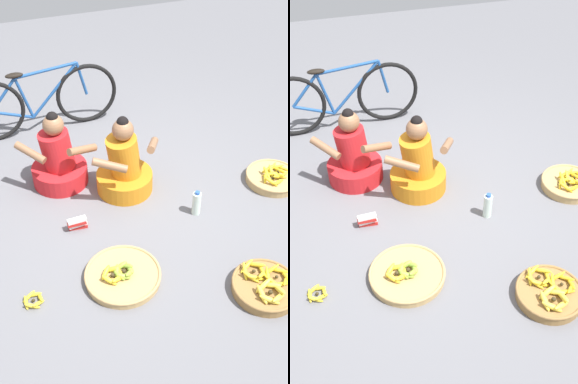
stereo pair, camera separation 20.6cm
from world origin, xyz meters
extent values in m
plane|color=slate|center=(0.00, 0.00, 0.00)|extent=(10.00, 10.00, 0.00)
cylinder|color=orange|center=(-0.01, 0.30, 0.09)|extent=(0.52, 0.52, 0.18)
cylinder|color=orange|center=(-0.01, 0.30, 0.37)|extent=(0.40, 0.37, 0.42)
sphere|color=#8C6042|center=(-0.01, 0.30, 0.65)|extent=(0.19, 0.19, 0.19)
sphere|color=black|center=(-0.01, 0.30, 0.73)|extent=(0.10, 0.10, 0.10)
cylinder|color=#8C6042|center=(-0.19, 0.12, 0.45)|extent=(0.31, 0.17, 0.16)
cylinder|color=#8C6042|center=(0.26, 0.27, 0.45)|extent=(0.21, 0.30, 0.16)
cylinder|color=red|center=(-0.55, 0.61, 0.09)|extent=(0.52, 0.52, 0.18)
cylinder|color=red|center=(-0.55, 0.61, 0.36)|extent=(0.38, 0.36, 0.39)
sphere|color=#8C6042|center=(-0.55, 0.61, 0.63)|extent=(0.19, 0.19, 0.19)
sphere|color=black|center=(-0.55, 0.61, 0.71)|extent=(0.10, 0.10, 0.10)
cylinder|color=#8C6042|center=(-0.79, 0.55, 0.44)|extent=(0.26, 0.27, 0.16)
cylinder|color=#8C6042|center=(-0.35, 0.44, 0.44)|extent=(0.31, 0.20, 0.16)
torus|color=black|center=(-1.03, 1.55, 0.34)|extent=(0.69, 0.07, 0.68)
torus|color=black|center=(-0.01, 1.59, 0.34)|extent=(0.69, 0.07, 0.68)
cylinder|color=#1E4C8C|center=(-0.36, 1.57, 0.45)|extent=(0.55, 0.06, 0.55)
cylinder|color=#1E4C8C|center=(-0.68, 1.56, 0.43)|extent=(0.15, 0.04, 0.49)
cylinder|color=#1E4C8C|center=(-0.42, 1.57, 0.69)|extent=(0.65, 0.06, 0.08)
cylinder|color=#1E4C8C|center=(-0.83, 1.55, 0.27)|extent=(0.42, 0.05, 0.18)
cylinder|color=#1E4C8C|center=(-0.89, 1.55, 0.50)|extent=(0.31, 0.05, 0.35)
cylinder|color=#1E4C8C|center=(-0.05, 1.59, 0.53)|extent=(0.11, 0.04, 0.38)
ellipsoid|color=black|center=(-0.74, 1.56, 0.70)|extent=(0.18, 0.08, 0.05)
cylinder|color=tan|center=(-0.36, -0.72, 0.03)|extent=(0.58, 0.58, 0.06)
torus|color=tan|center=(-0.36, -0.72, 0.06)|extent=(0.59, 0.59, 0.02)
ellipsoid|color=#8CAD38|center=(-0.31, -0.72, 0.09)|extent=(0.05, 0.12, 0.06)
ellipsoid|color=#8CAD38|center=(-0.32, -0.69, 0.09)|extent=(0.11, 0.11, 0.08)
ellipsoid|color=#8CAD38|center=(-0.36, -0.67, 0.09)|extent=(0.12, 0.06, 0.08)
ellipsoid|color=#8CAD38|center=(-0.40, -0.70, 0.09)|extent=(0.08, 0.13, 0.07)
ellipsoid|color=#8CAD38|center=(-0.40, -0.75, 0.08)|extent=(0.09, 0.12, 0.06)
ellipsoid|color=#8CAD38|center=(-0.38, -0.77, 0.09)|extent=(0.13, 0.08, 0.07)
ellipsoid|color=#8CAD38|center=(-0.32, -0.76, 0.09)|extent=(0.11, 0.11, 0.08)
sphere|color=#382D19|center=(-0.36, -0.72, 0.09)|extent=(0.04, 0.04, 0.04)
ellipsoid|color=yellow|center=(-0.39, -0.73, 0.08)|extent=(0.04, 0.13, 0.07)
ellipsoid|color=yellow|center=(-0.43, -0.67, 0.09)|extent=(0.14, 0.07, 0.07)
ellipsoid|color=yellow|center=(-0.49, -0.69, 0.09)|extent=(0.12, 0.12, 0.08)
ellipsoid|color=yellow|center=(-0.48, -0.77, 0.09)|extent=(0.12, 0.11, 0.08)
ellipsoid|color=yellow|center=(-0.42, -0.78, 0.09)|extent=(0.13, 0.10, 0.08)
sphere|color=#382D19|center=(-0.45, -0.73, 0.09)|extent=(0.03, 0.03, 0.03)
cylinder|color=tan|center=(1.35, -0.09, 0.04)|extent=(0.50, 0.50, 0.07)
torus|color=tan|center=(1.35, -0.09, 0.07)|extent=(0.52, 0.52, 0.02)
ellipsoid|color=yellow|center=(1.43, -0.01, 0.10)|extent=(0.16, 0.07, 0.07)
ellipsoid|color=yellow|center=(1.37, -0.02, 0.10)|extent=(0.15, 0.10, 0.08)
ellipsoid|color=yellow|center=(1.34, -0.06, 0.11)|extent=(0.06, 0.16, 0.08)
ellipsoid|color=yellow|center=(1.38, -0.14, 0.10)|extent=(0.15, 0.09, 0.07)
sphere|color=#382D19|center=(1.41, -0.08, 0.10)|extent=(0.03, 0.03, 0.03)
ellipsoid|color=gold|center=(1.42, -0.08, 0.10)|extent=(0.06, 0.16, 0.08)
ellipsoid|color=gold|center=(1.34, -0.02, 0.10)|extent=(0.16, 0.05, 0.08)
ellipsoid|color=gold|center=(1.28, -0.08, 0.11)|extent=(0.04, 0.16, 0.09)
ellipsoid|color=gold|center=(1.36, -0.16, 0.11)|extent=(0.16, 0.06, 0.09)
sphere|color=#382D19|center=(1.35, -0.09, 0.10)|extent=(0.03, 0.03, 0.03)
ellipsoid|color=gold|center=(1.37, -0.14, 0.11)|extent=(0.07, 0.15, 0.09)
ellipsoid|color=gold|center=(1.31, -0.09, 0.10)|extent=(0.16, 0.06, 0.05)
ellipsoid|color=gold|center=(1.25, -0.11, 0.10)|extent=(0.11, 0.14, 0.06)
ellipsoid|color=gold|center=(1.25, -0.20, 0.11)|extent=(0.12, 0.13, 0.09)
ellipsoid|color=gold|center=(1.33, -0.21, 0.10)|extent=(0.15, 0.09, 0.05)
sphere|color=#382D19|center=(1.30, -0.15, 0.10)|extent=(0.03, 0.03, 0.03)
cylinder|color=olive|center=(0.59, -1.20, 0.04)|extent=(0.49, 0.49, 0.08)
torus|color=olive|center=(0.59, -1.20, 0.08)|extent=(0.50, 0.50, 0.02)
ellipsoid|color=gold|center=(0.76, -1.19, 0.10)|extent=(0.05, 0.16, 0.06)
ellipsoid|color=gold|center=(0.74, -1.13, 0.10)|extent=(0.13, 0.13, 0.06)
ellipsoid|color=gold|center=(0.68, -1.11, 0.11)|extent=(0.15, 0.05, 0.08)
ellipsoid|color=gold|center=(0.63, -1.16, 0.11)|extent=(0.08, 0.15, 0.09)
ellipsoid|color=gold|center=(0.63, -1.22, 0.11)|extent=(0.11, 0.14, 0.08)
ellipsoid|color=gold|center=(0.69, -1.25, 0.10)|extent=(0.16, 0.04, 0.06)
ellipsoid|color=gold|center=(0.74, -1.23, 0.10)|extent=(0.13, 0.13, 0.07)
sphere|color=#382D19|center=(0.69, -1.18, 0.10)|extent=(0.03, 0.03, 0.03)
ellipsoid|color=yellow|center=(0.62, -1.09, 0.10)|extent=(0.06, 0.15, 0.05)
ellipsoid|color=yellow|center=(0.60, -1.03, 0.11)|extent=(0.13, 0.13, 0.08)
ellipsoid|color=yellow|center=(0.53, -1.02, 0.11)|extent=(0.15, 0.09, 0.07)
ellipsoid|color=yellow|center=(0.49, -1.05, 0.11)|extent=(0.08, 0.15, 0.07)
ellipsoid|color=yellow|center=(0.51, -1.12, 0.11)|extent=(0.12, 0.14, 0.08)
ellipsoid|color=yellow|center=(0.54, -1.14, 0.11)|extent=(0.15, 0.08, 0.08)
ellipsoid|color=yellow|center=(0.59, -1.13, 0.11)|extent=(0.14, 0.11, 0.09)
sphere|color=#382D19|center=(0.56, -1.08, 0.10)|extent=(0.03, 0.03, 0.03)
ellipsoid|color=yellow|center=(0.64, -1.29, 0.12)|extent=(0.05, 0.16, 0.10)
ellipsoid|color=yellow|center=(0.60, -1.23, 0.10)|extent=(0.15, 0.12, 0.06)
ellipsoid|color=yellow|center=(0.55, -1.22, 0.11)|extent=(0.16, 0.08, 0.09)
ellipsoid|color=yellow|center=(0.50, -1.29, 0.11)|extent=(0.04, 0.16, 0.08)
ellipsoid|color=yellow|center=(0.53, -1.34, 0.11)|extent=(0.15, 0.13, 0.07)
ellipsoid|color=yellow|center=(0.59, -1.35, 0.11)|extent=(0.16, 0.10, 0.08)
sphere|color=#382D19|center=(0.57, -1.29, 0.11)|extent=(0.03, 0.03, 0.03)
ellipsoid|color=yellow|center=(-0.99, -0.70, 0.03)|extent=(0.04, 0.12, 0.07)
ellipsoid|color=yellow|center=(-1.03, -0.66, 0.02)|extent=(0.12, 0.06, 0.05)
ellipsoid|color=yellow|center=(-1.07, -0.66, 0.02)|extent=(0.12, 0.08, 0.06)
ellipsoid|color=yellow|center=(-1.10, -0.71, 0.02)|extent=(0.03, 0.12, 0.05)
ellipsoid|color=yellow|center=(-1.06, -0.76, 0.03)|extent=(0.12, 0.06, 0.07)
ellipsoid|color=yellow|center=(-1.01, -0.75, 0.03)|extent=(0.11, 0.09, 0.08)
sphere|color=#382D19|center=(-1.05, -0.71, 0.02)|extent=(0.03, 0.03, 0.03)
cylinder|color=silver|center=(0.47, -0.24, 0.11)|extent=(0.08, 0.08, 0.22)
cylinder|color=#2D59B7|center=(0.47, -0.24, 0.23)|extent=(0.04, 0.04, 0.02)
cube|color=red|center=(-0.55, -0.06, 0.01)|extent=(0.16, 0.06, 0.03)
cube|color=white|center=(-0.55, -0.06, 0.04)|extent=(0.16, 0.06, 0.03)
cube|color=red|center=(-0.56, -0.08, 0.07)|extent=(0.16, 0.05, 0.03)
cube|color=white|center=(-0.56, -0.08, 0.10)|extent=(0.16, 0.06, 0.03)
camera|label=1|loc=(-1.01, -2.94, 2.82)|focal=43.68mm
camera|label=2|loc=(-0.81, -3.00, 2.82)|focal=43.68mm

